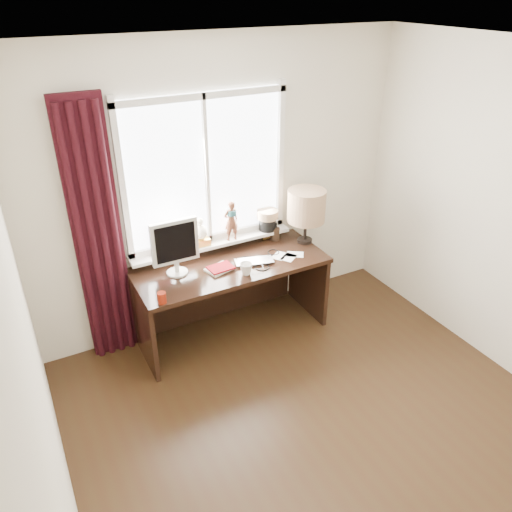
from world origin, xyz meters
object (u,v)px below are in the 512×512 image
laptop (254,261)px  red_cup (162,298)px  desk (227,282)px  monitor (175,244)px  mug (246,268)px  table_lamp (306,206)px

laptop → red_cup: bearing=-151.5°
laptop → red_cup: size_ratio=3.75×
laptop → desk: 0.37m
laptop → desk: size_ratio=0.20×
red_cup → monitor: bearing=54.9°
mug → table_lamp: table_lamp is taller
mug → red_cup: bearing=-174.0°
mug → monitor: 0.62m
laptop → desk: bearing=152.0°
mug → desk: 0.44m
mug → monitor: monitor is taller
mug → table_lamp: 0.86m
red_cup → desk: bearing=28.7°
desk → table_lamp: (0.80, -0.05, 0.61)m
red_cup → mug: bearing=6.0°
laptop → red_cup: (-0.92, -0.22, 0.03)m
laptop → monitor: bearing=-177.4°
mug → monitor: (-0.51, 0.28, 0.22)m
mug → desk: mug is taller
laptop → monitor: 0.73m
table_lamp → desk: bearing=176.7°
desk → monitor: 0.70m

